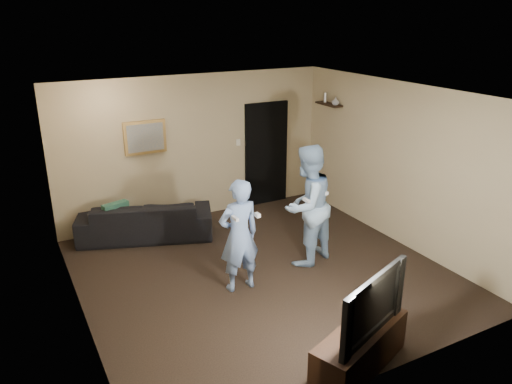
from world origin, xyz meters
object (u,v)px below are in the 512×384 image
television (364,302)px  tv_console (360,349)px  wii_player_right (307,205)px  sofa (145,219)px  wii_player_left (239,236)px

television → tv_console: bearing=0.0°
television → wii_player_right: 2.47m
sofa → wii_player_right: size_ratio=1.20×
tv_console → television: size_ratio=1.11×
tv_console → wii_player_right: size_ratio=0.72×
television → wii_player_right: size_ratio=0.65×
wii_player_left → tv_console: bearing=-79.6°
sofa → tv_console: (1.04, -4.34, -0.07)m
tv_console → wii_player_right: (0.84, 2.32, 0.66)m
sofa → tv_console: 4.46m
sofa → television: size_ratio=1.85×
sofa → wii_player_left: (0.65, -2.25, 0.47)m
sofa → television: 4.49m
tv_console → wii_player_left: size_ratio=0.83×
sofa → television: television is taller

